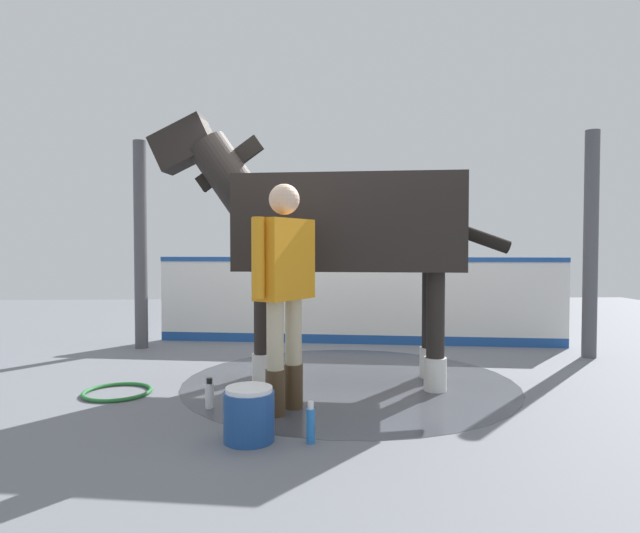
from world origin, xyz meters
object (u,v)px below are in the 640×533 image
object	(u,v)px
horse	(337,228)
hose_coil	(117,392)
handler	(284,280)
bottle_spray	(311,424)
wash_bucket	(249,414)
bottle_shampoo	(209,394)

from	to	relation	value
horse	hose_coil	distance (m)	2.43
handler	bottle_spray	bearing A→B (deg)	-38.22
handler	bottle_spray	size ratio (longest dim) A/B	6.42
bottle_spray	wash_bucket	bearing A→B (deg)	171.27
wash_bucket	bottle_spray	xyz separation A→B (m)	(0.40, -0.06, -0.05)
handler	bottle_shampoo	bearing A→B (deg)	-153.76
handler	wash_bucket	xyz separation A→B (m)	(-0.22, -0.62, -0.85)
bottle_shampoo	hose_coil	xyz separation A→B (m)	(-0.87, 0.46, -0.09)
bottle_spray	bottle_shampoo	bearing A→B (deg)	134.47
hose_coil	wash_bucket	bearing A→B (deg)	-43.69
bottle_shampoo	hose_coil	bearing A→B (deg)	152.25
horse	bottle_spray	world-z (taller)	horse
wash_bucket	bottle_spray	world-z (taller)	wash_bucket
wash_bucket	bottle_shampoo	xyz separation A→B (m)	(-0.37, 0.73, -0.07)
wash_bucket	bottle_shampoo	size ratio (longest dim) A/B	1.48
handler	hose_coil	xyz separation A→B (m)	(-1.46, 0.57, -1.00)
wash_bucket	horse	bearing A→B (deg)	65.63
handler	bottle_shampoo	world-z (taller)	handler
bottle_shampoo	hose_coil	size ratio (longest dim) A/B	0.41
bottle_spray	hose_coil	distance (m)	2.06
horse	hose_coil	xyz separation A→B (m)	(-1.93, -0.35, -1.43)
horse	handler	world-z (taller)	horse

